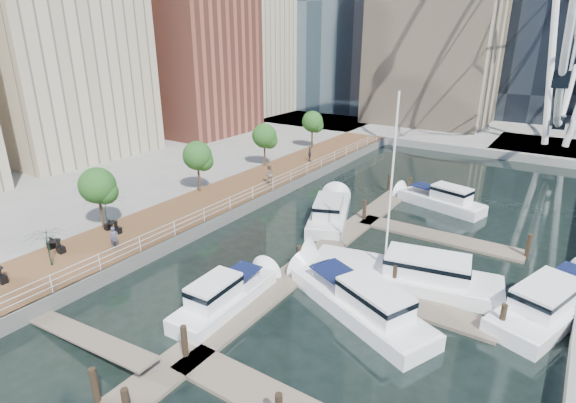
# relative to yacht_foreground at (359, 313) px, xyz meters

# --- Properties ---
(ground) EXTENTS (520.00, 520.00, 0.00)m
(ground) POSITION_rel_yacht_foreground_xyz_m (-8.20, -5.88, 0.00)
(ground) COLOR black
(ground) RESTS_ON ground
(boardwalk) EXTENTS (6.00, 60.00, 1.00)m
(boardwalk) POSITION_rel_yacht_foreground_xyz_m (-17.20, 9.12, 0.50)
(boardwalk) COLOR brown
(boardwalk) RESTS_ON ground
(seawall) EXTENTS (0.25, 60.00, 1.00)m
(seawall) POSITION_rel_yacht_foreground_xyz_m (-14.20, 9.12, 0.50)
(seawall) COLOR #595954
(seawall) RESTS_ON ground
(land_inland) EXTENTS (48.00, 90.00, 1.00)m
(land_inland) POSITION_rel_yacht_foreground_xyz_m (-44.20, 9.12, 0.50)
(land_inland) COLOR gray
(land_inland) RESTS_ON ground
(land_far) EXTENTS (200.00, 114.00, 1.00)m
(land_far) POSITION_rel_yacht_foreground_xyz_m (-8.20, 96.12, 0.50)
(land_far) COLOR gray
(land_far) RESTS_ON ground
(pier) EXTENTS (14.00, 12.00, 1.00)m
(pier) POSITION_rel_yacht_foreground_xyz_m (5.80, 46.12, 0.50)
(pier) COLOR gray
(pier) RESTS_ON ground
(railing) EXTENTS (0.10, 60.00, 1.05)m
(railing) POSITION_rel_yacht_foreground_xyz_m (-14.30, 9.12, 1.52)
(railing) COLOR white
(railing) RESTS_ON boardwalk
(floating_docks) EXTENTS (16.00, 34.00, 2.60)m
(floating_docks) POSITION_rel_yacht_foreground_xyz_m (-0.24, 4.10, 0.49)
(floating_docks) COLOR #6D6051
(floating_docks) RESTS_ON ground
(midrise_condos) EXTENTS (19.00, 67.00, 28.00)m
(midrise_condos) POSITION_rel_yacht_foreground_xyz_m (-41.77, 20.94, 13.42)
(midrise_condos) COLOR #BCAD8E
(midrise_condos) RESTS_ON ground
(street_trees) EXTENTS (2.60, 42.60, 4.60)m
(street_trees) POSITION_rel_yacht_foreground_xyz_m (-19.60, 8.12, 4.29)
(street_trees) COLOR #3F2B1C
(street_trees) RESTS_ON ground
(cafe_tables) EXTENTS (2.50, 13.70, 0.74)m
(cafe_tables) POSITION_rel_yacht_foreground_xyz_m (-18.60, -7.88, 1.37)
(cafe_tables) COLOR black
(cafe_tables) RESTS_ON ground
(yacht_foreground) EXTENTS (10.49, 6.76, 2.15)m
(yacht_foreground) POSITION_rel_yacht_foreground_xyz_m (0.00, 0.00, 0.00)
(yacht_foreground) COLOR white
(yacht_foreground) RESTS_ON ground
(pedestrian_near) EXTENTS (0.66, 0.66, 1.55)m
(pedestrian_near) POSITION_rel_yacht_foreground_xyz_m (-16.03, -3.53, 1.78)
(pedestrian_near) COLOR #46475E
(pedestrian_near) RESTS_ON boardwalk
(pedestrian_mid) EXTENTS (0.83, 1.02, 1.95)m
(pedestrian_mid) POSITION_rel_yacht_foreground_xyz_m (-15.55, 13.21, 1.98)
(pedestrian_mid) COLOR #7D6356
(pedestrian_mid) RESTS_ON boardwalk
(pedestrian_far) EXTENTS (0.96, 0.92, 1.61)m
(pedestrian_far) POSITION_rel_yacht_foreground_xyz_m (-16.48, 22.36, 1.80)
(pedestrian_far) COLOR #343641
(pedestrian_far) RESTS_ON boardwalk
(moored_yachts) EXTENTS (22.69, 38.04, 11.50)m
(moored_yachts) POSITION_rel_yacht_foreground_xyz_m (0.53, 3.66, 0.00)
(moored_yachts) COLOR white
(moored_yachts) RESTS_ON ground
(cafe_seating) EXTENTS (5.40, 17.59, 2.65)m
(cafe_seating) POSITION_rel_yacht_foreground_xyz_m (-18.80, -8.57, 2.28)
(cafe_seating) COLOR #0F3A1C
(cafe_seating) RESTS_ON ground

